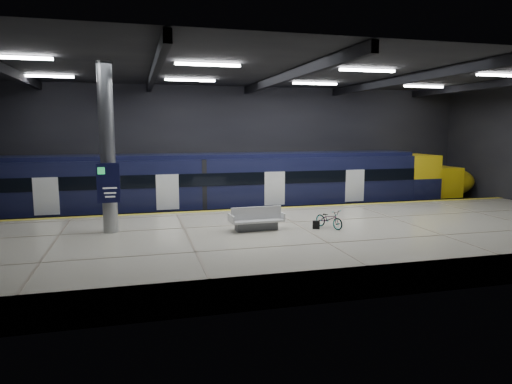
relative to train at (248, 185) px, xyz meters
name	(u,v)px	position (x,y,z in m)	size (l,w,h in m)	color
ground	(286,240)	(0.52, -5.50, -2.06)	(30.00, 30.00, 0.00)	black
room_shell	(287,121)	(0.52, -5.49, 3.66)	(30.10, 16.10, 8.05)	black
platform	(304,241)	(0.52, -8.00, -1.51)	(30.00, 11.00, 1.10)	beige
safety_strip	(270,208)	(0.52, -2.75, -0.95)	(30.00, 0.40, 0.01)	gold
rails	(257,218)	(0.52, 0.00, -1.98)	(30.00, 1.52, 0.16)	gray
train	(248,185)	(0.00, 0.00, 0.00)	(29.40, 2.84, 3.79)	black
bench	(256,222)	(-1.55, -7.69, -0.61)	(2.32, 1.05, 1.00)	#595B60
bicycle	(329,219)	(1.59, -8.11, -0.56)	(0.53, 1.53, 0.80)	#99999E
pannier_bag	(316,225)	(0.99, -8.11, -0.78)	(0.30, 0.18, 0.35)	black
info_column	(108,151)	(-7.48, -6.52, 2.40)	(0.90, 0.78, 6.90)	#9EA0A5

